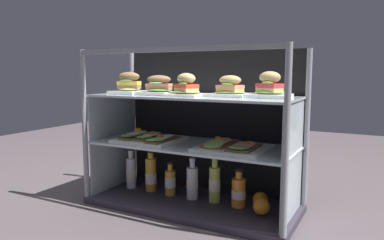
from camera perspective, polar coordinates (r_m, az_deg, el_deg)
ground_plane at (r=2.08m, az=0.00°, el=-13.54°), size 6.00×6.00×0.02m
case_base_deck at (r=2.07m, az=0.00°, el=-12.79°), size 1.14×0.47×0.04m
case_frame at (r=2.09m, az=1.82°, el=-0.05°), size 1.14×0.47×0.85m
riser_lower_tier at (r=2.02m, az=0.00°, el=-8.26°), size 1.08×0.41×0.30m
shelf_lower_glass at (r=1.98m, az=0.00°, el=-3.90°), size 1.09×0.42×0.01m
riser_upper_tier at (r=1.96m, az=0.00°, el=-0.16°), size 1.08×0.41×0.25m
shelf_upper_glass at (r=1.95m, az=0.00°, el=3.64°), size 1.09×0.42×0.01m
plated_roll_sandwich_left_of_center at (r=2.12m, az=-9.68°, el=5.25°), size 0.18×0.18×0.12m
plated_roll_sandwich_far_right at (r=2.03m, az=-5.13°, el=5.04°), size 0.19×0.19×0.11m
plated_roll_sandwich_far_left at (r=1.91m, az=-0.90°, el=5.06°), size 0.19×0.19×0.12m
plated_roll_sandwich_near_left_corner at (r=1.90m, az=5.89°, el=4.85°), size 0.21×0.21×0.11m
plated_roll_sandwich_mid_right at (r=1.84m, az=11.90°, el=4.87°), size 0.19×0.19×0.13m
open_sandwich_tray_far_left at (r=2.07m, az=-6.64°, el=-2.78°), size 0.34×0.33×0.06m
open_sandwich_tray_near_left_corner at (r=1.86m, az=6.08°, el=-4.01°), size 0.34×0.32×0.05m
juice_bottle_front_right_end at (r=2.28m, az=-9.38°, el=-7.98°), size 0.06×0.06×0.24m
juice_bottle_tucked_behind at (r=2.21m, az=-6.36°, el=-8.33°), size 0.07×0.07×0.24m
juice_bottle_back_center at (r=2.13m, az=-3.37°, el=-9.49°), size 0.06×0.06×0.19m
juice_bottle_front_second at (r=2.06m, az=0.06°, el=-9.61°), size 0.06×0.06×0.23m
juice_bottle_front_fourth at (r=2.02m, az=3.51°, el=-9.75°), size 0.06×0.06×0.25m
juice_bottle_back_right at (r=1.97m, az=7.21°, el=-10.97°), size 0.07×0.07×0.20m
orange_fruit_beside_bottles at (r=1.99m, az=10.49°, el=-11.99°), size 0.08×0.08×0.08m
orange_fruit_near_left_post at (r=1.89m, az=10.68°, el=-13.01°), size 0.08×0.08×0.08m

